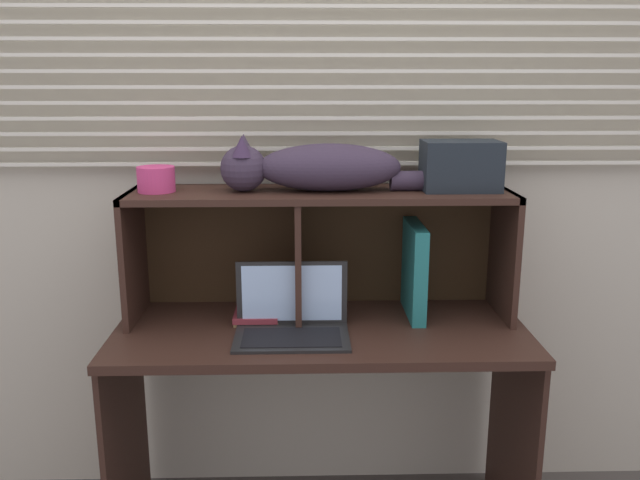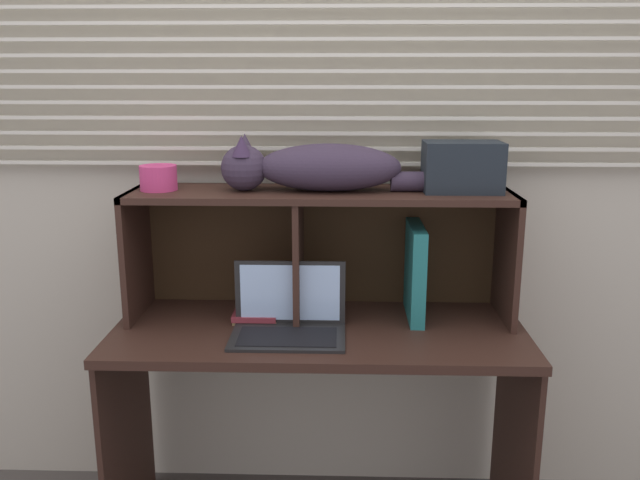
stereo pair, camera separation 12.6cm
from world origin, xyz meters
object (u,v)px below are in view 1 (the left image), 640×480
cat (316,168)px  storage_box (461,166)px  laptop (292,321)px  binder_upright (414,270)px  small_basket (156,179)px  book_stack (258,312)px

cat → storage_box: 0.47m
laptop → binder_upright: bearing=22.9°
small_basket → binder_upright: bearing=0.0°
laptop → storage_box: storage_box is taller
laptop → cat: bearing=65.5°
cat → storage_box: size_ratio=3.10×
book_stack → storage_box: (0.67, 0.00, 0.50)m
storage_box → small_basket: bearing=180.0°
book_stack → small_basket: size_ratio=1.90×
storage_box → laptop: bearing=-162.5°
small_basket → book_stack: bearing=-0.6°
cat → storage_box: cat is taller
book_stack → storage_box: bearing=0.3°
laptop → book_stack: 0.21m
cat → laptop: 0.50m
cat → book_stack: 0.53m
book_stack → binder_upright: bearing=0.4°
cat → storage_box: bearing=0.0°
binder_upright → laptop: bearing=-157.1°
book_stack → small_basket: small_basket is taller
cat → book_stack: (-0.20, -0.00, -0.49)m
binder_upright → storage_box: size_ratio=1.28×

